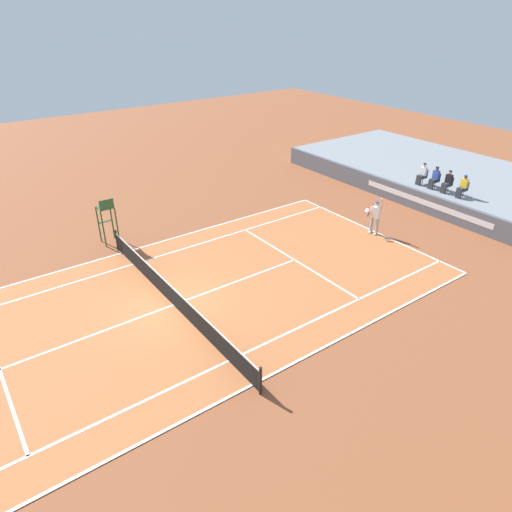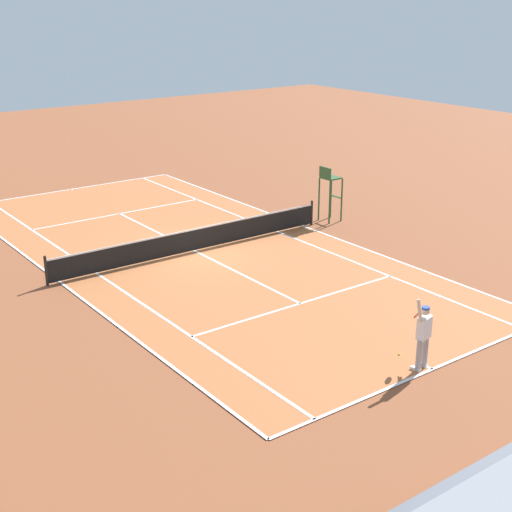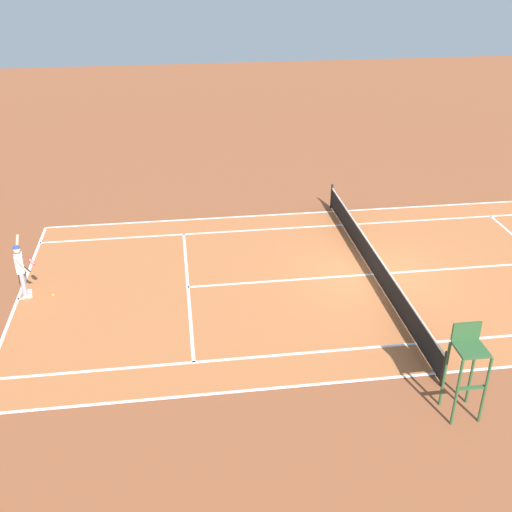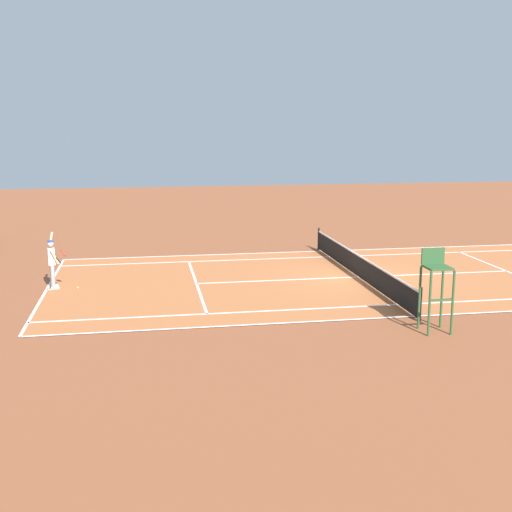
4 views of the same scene
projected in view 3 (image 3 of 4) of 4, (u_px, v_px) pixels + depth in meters
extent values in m
plane|color=brown|center=(373.00, 275.00, 21.33)|extent=(80.00, 80.00, 0.00)
cube|color=#B76638|center=(373.00, 275.00, 21.32)|extent=(10.98, 23.78, 0.02)
cube|color=white|center=(18.00, 299.00, 19.88)|extent=(10.98, 0.10, 0.01)
cube|color=white|center=(435.00, 374.00, 16.51)|extent=(0.10, 23.78, 0.01)
cube|color=white|center=(334.00, 211.00, 26.13)|extent=(0.10, 23.78, 0.01)
cube|color=white|center=(416.00, 344.00, 17.72)|extent=(0.10, 23.78, 0.01)
cube|color=white|center=(342.00, 225.00, 24.92)|extent=(0.10, 23.78, 0.01)
cube|color=white|center=(188.00, 287.00, 20.54)|extent=(8.22, 0.10, 0.01)
cube|color=white|center=(373.00, 274.00, 21.32)|extent=(0.10, 12.80, 0.01)
cube|color=white|center=(21.00, 299.00, 19.89)|extent=(0.10, 0.20, 0.01)
cylinder|color=black|center=(444.00, 369.00, 15.87)|extent=(0.10, 0.10, 1.07)
cylinder|color=black|center=(332.00, 196.00, 26.29)|extent=(0.10, 0.10, 1.07)
cube|color=black|center=(374.00, 263.00, 21.11)|extent=(11.78, 0.02, 0.84)
cube|color=white|center=(375.00, 252.00, 20.91)|extent=(11.78, 0.03, 0.06)
cylinder|color=#9E9EA3|center=(23.00, 281.00, 20.02)|extent=(0.15, 0.15, 0.92)
cylinder|color=#9E9EA3|center=(24.00, 286.00, 19.75)|extent=(0.15, 0.15, 0.92)
cube|color=white|center=(28.00, 292.00, 20.23)|extent=(0.17, 0.30, 0.10)
cube|color=white|center=(28.00, 296.00, 19.96)|extent=(0.17, 0.30, 0.10)
cube|color=white|center=(19.00, 263.00, 19.53)|extent=(0.44, 0.31, 0.60)
sphere|color=beige|center=(17.00, 250.00, 19.31)|extent=(0.22, 0.22, 0.22)
cylinder|color=#2D4CA8|center=(16.00, 247.00, 19.27)|extent=(0.21, 0.21, 0.06)
cylinder|color=beige|center=(17.00, 244.00, 19.50)|extent=(0.13, 0.23, 0.61)
cylinder|color=beige|center=(23.00, 266.00, 19.34)|extent=(0.15, 0.34, 0.56)
cylinder|color=black|center=(27.00, 269.00, 19.40)|extent=(0.07, 0.19, 0.25)
torus|color=red|center=(32.00, 262.00, 19.30)|extent=(0.34, 0.25, 0.26)
cylinder|color=silver|center=(32.00, 262.00, 19.30)|extent=(0.30, 0.21, 0.22)
sphere|color=#D1E533|center=(53.00, 295.00, 20.08)|extent=(0.07, 0.07, 0.07)
cylinder|color=#2D562D|center=(485.00, 391.00, 14.49)|extent=(0.07, 0.07, 1.90)
cylinder|color=#2D562D|center=(457.00, 393.00, 14.40)|extent=(0.07, 0.07, 1.90)
cylinder|color=#2D562D|center=(472.00, 372.00, 15.10)|extent=(0.07, 0.07, 1.90)
cylinder|color=#2D562D|center=(445.00, 374.00, 15.02)|extent=(0.07, 0.07, 1.90)
cube|color=#2D562D|center=(471.00, 349.00, 14.30)|extent=(0.70, 0.70, 0.06)
cube|color=#2D562D|center=(466.00, 331.00, 14.48)|extent=(0.06, 0.70, 0.48)
cube|color=#2D562D|center=(471.00, 388.00, 14.43)|extent=(0.10, 0.70, 0.04)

